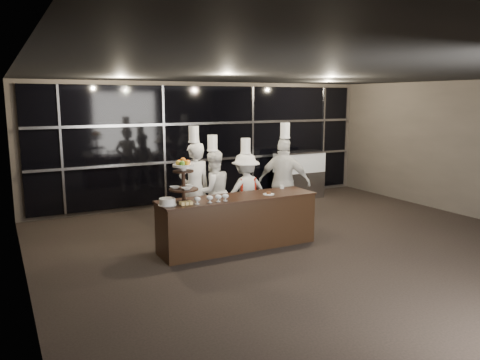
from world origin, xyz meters
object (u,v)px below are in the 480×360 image
buffet_counter (238,222)px  display_case (299,172)px  chef_a (195,188)px  layer_cake (167,202)px  chef_d (284,182)px  chef_c (246,191)px  display_stand (183,177)px  chef_b (213,191)px

buffet_counter → display_case: (3.34, 2.94, 0.22)m
display_case → chef_a: size_ratio=0.62×
buffet_counter → layer_cake: (-1.30, -0.05, 0.51)m
chef_a → chef_d: (1.85, -0.27, 0.00)m
chef_a → chef_c: bearing=-2.9°
chef_c → chef_d: 0.82m
layer_cake → chef_a: size_ratio=0.14×
chef_a → buffet_counter: bearing=-70.5°
chef_a → chef_c: chef_a is taller
display_case → display_stand: bearing=-145.9°
buffet_counter → display_case: 4.45m
layer_cake → chef_c: bearing=27.8°
display_case → chef_c: 3.28m
chef_b → chef_c: 0.68m
display_case → chef_c: size_ratio=0.71×
display_stand → display_case: size_ratio=0.57×
chef_a → layer_cake: bearing=-129.9°
buffet_counter → display_case: size_ratio=2.18×
chef_b → chef_d: 1.49m
buffet_counter → layer_cake: size_ratio=9.47×
layer_cake → chef_b: chef_b is taller
display_stand → chef_a: 1.30m
chef_c → chef_a: bearing=177.1°
buffet_counter → display_stand: size_ratio=3.81×
chef_a → chef_d: 1.87m
display_case → chef_d: 2.85m
display_case → chef_a: (-3.72, -1.88, 0.24)m
layer_cake → display_case: size_ratio=0.23×
chef_b → layer_cake: bearing=-139.2°
chef_a → chef_d: size_ratio=0.99×
layer_cake → chef_d: bearing=16.9°
chef_c → chef_d: size_ratio=0.86×
display_case → chef_d: size_ratio=0.61×
chef_d → display_stand: bearing=-162.2°
chef_b → chef_c: chef_b is taller
layer_cake → display_case: bearing=32.8°
layer_cake → display_case: 5.53m
display_case → chef_d: chef_d is taller
layer_cake → chef_b: 1.75m
chef_d → buffet_counter: bearing=-151.7°
chef_a → chef_b: chef_a is taller
buffet_counter → chef_b: (0.02, 1.09, 0.36)m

